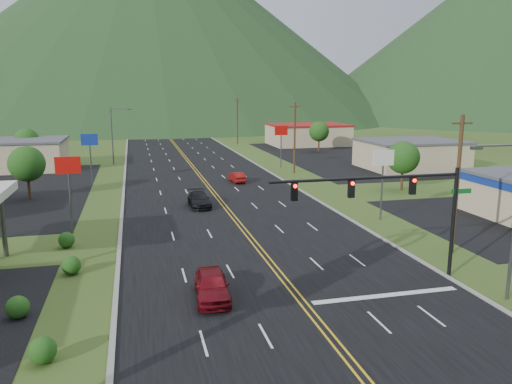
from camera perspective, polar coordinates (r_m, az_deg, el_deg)
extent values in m
cylinder|color=black|center=(33.68, 21.59, -3.28)|extent=(0.24, 0.24, 7.00)
cylinder|color=black|center=(29.97, 12.62, 1.57)|extent=(12.00, 0.18, 0.18)
cube|color=#0C591E|center=(33.48, 22.40, 0.09)|extent=(1.40, 0.06, 0.30)
cube|color=black|center=(31.51, 17.47, 0.69)|extent=(0.35, 0.28, 1.05)
sphere|color=#FF0C05|center=(31.30, 17.67, 1.25)|extent=(0.22, 0.22, 0.22)
cube|color=black|center=(29.65, 10.83, 0.36)|extent=(0.35, 0.28, 1.05)
sphere|color=#FF0C05|center=(29.43, 11.01, 0.96)|extent=(0.22, 0.22, 0.22)
cube|color=black|center=(28.39, 4.39, 0.04)|extent=(0.35, 0.28, 1.05)
sphere|color=#FF0C05|center=(28.15, 4.52, 0.66)|extent=(0.22, 0.22, 0.22)
cylinder|color=#59595E|center=(29.39, 26.13, 4.81)|extent=(2.88, 0.12, 0.12)
cube|color=#59595E|center=(28.50, 23.88, 4.63)|extent=(0.60, 0.25, 0.18)
cylinder|color=#59595E|center=(82.78, -16.12, 6.15)|extent=(0.20, 0.20, 9.00)
cylinder|color=#59595E|center=(82.48, -15.28, 9.17)|extent=(2.88, 0.12, 0.12)
cube|color=#59595E|center=(82.46, -14.27, 9.15)|extent=(0.60, 0.25, 0.18)
cylinder|color=#59595E|center=(39.61, -26.96, -3.09)|extent=(0.36, 0.36, 5.00)
cube|color=#CCBD8E|center=(83.23, -27.16, 3.69)|extent=(18.00, 11.00, 4.20)
cube|color=#CCBD8E|center=(79.35, 17.23, 4.05)|extent=(14.00, 11.00, 4.00)
cube|color=#4C4C51|center=(79.12, 17.33, 5.59)|extent=(14.40, 11.40, 0.30)
cube|color=#CCBD8E|center=(109.22, 5.93, 6.47)|extent=(16.00, 12.00, 4.20)
cube|color=maroon|center=(109.05, 5.95, 7.65)|extent=(16.40, 12.40, 0.30)
cylinder|color=#59595E|center=(43.70, -20.42, -1.27)|extent=(0.16, 0.16, 5.00)
cube|color=#B50E0A|center=(43.15, -20.71, 2.88)|extent=(2.00, 0.18, 1.40)
cylinder|color=#59595E|center=(65.27, -18.33, 2.90)|extent=(0.16, 0.16, 5.00)
cube|color=navy|center=(64.90, -18.51, 5.70)|extent=(2.00, 0.18, 1.40)
cylinder|color=#59595E|center=(46.79, 14.17, -0.08)|extent=(0.16, 0.16, 5.00)
cube|color=white|center=(46.27, 14.36, 3.80)|extent=(2.00, 0.18, 1.40)
cylinder|color=#59595E|center=(76.16, 2.87, 4.64)|extent=(0.16, 0.16, 5.00)
cube|color=#B50E0A|center=(75.84, 2.90, 7.04)|extent=(2.00, 0.18, 1.40)
cylinder|color=#382314|center=(59.38, -24.53, 0.66)|extent=(0.30, 0.30, 3.00)
sphere|color=#1A4A15|center=(59.02, -24.73, 2.94)|extent=(3.84, 3.84, 3.84)
cylinder|color=#382314|center=(86.56, -24.60, 3.77)|extent=(0.30, 0.30, 3.00)
sphere|color=#1A4A15|center=(86.31, -24.74, 5.35)|extent=(3.84, 3.84, 3.84)
cylinder|color=#382314|center=(61.60, 16.34, 1.60)|extent=(0.30, 0.30, 3.00)
sphere|color=#1A4A15|center=(61.25, 16.47, 3.81)|extent=(3.84, 3.84, 3.84)
cylinder|color=#382314|center=(97.39, 7.19, 5.48)|extent=(0.30, 0.30, 3.00)
sphere|color=#1A4A15|center=(97.16, 7.22, 6.88)|extent=(3.84, 3.84, 3.84)
cylinder|color=#382314|center=(38.26, 22.00, 0.69)|extent=(0.28, 0.28, 10.00)
cube|color=#382314|center=(37.74, 22.50, 7.27)|extent=(1.60, 0.12, 0.12)
cylinder|color=#382314|center=(71.30, 4.44, 6.16)|extent=(0.28, 0.28, 10.00)
cube|color=#382314|center=(71.02, 4.50, 9.70)|extent=(1.60, 0.12, 0.12)
cylinder|color=#382314|center=(109.89, -2.14, 8.07)|extent=(0.28, 0.28, 10.00)
cube|color=#382314|center=(109.71, -2.16, 10.37)|extent=(1.60, 0.12, 0.12)
cylinder|color=#382314|center=(149.23, -5.31, 8.95)|extent=(0.28, 0.28, 10.00)
cube|color=#382314|center=(149.10, -5.34, 10.64)|extent=(1.60, 0.12, 0.12)
cone|color=#1C3C1B|center=(234.61, -12.24, 18.86)|extent=(220.00, 220.00, 85.00)
cone|color=#1C3C1B|center=(246.24, 26.84, 15.80)|extent=(180.00, 180.00, 70.00)
imported|color=maroon|center=(28.79, -5.06, -10.65)|extent=(2.21, 4.79, 1.59)
imported|color=black|center=(50.99, -6.50, -0.90)|extent=(2.07, 4.97, 1.44)
imported|color=maroon|center=(64.33, -2.18, 1.70)|extent=(1.71, 4.05, 1.30)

